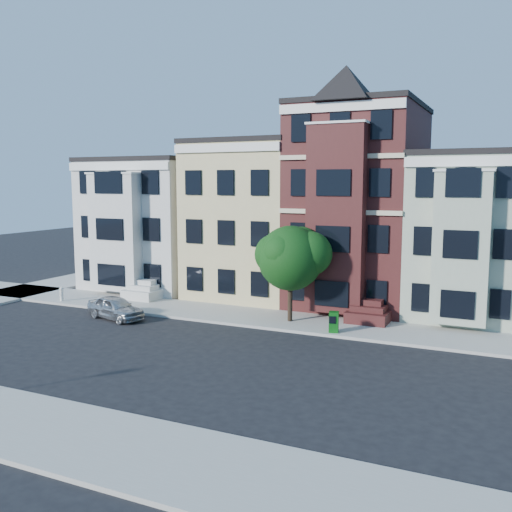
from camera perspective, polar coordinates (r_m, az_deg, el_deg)
The scene contains 11 objects.
ground at distance 23.60m, azimuth 0.79°, elevation -11.46°, with size 120.00×120.00×0.00m, color black.
far_sidewalk at distance 30.75m, azimuth 6.96°, elevation -6.87°, with size 60.00×4.00×0.15m, color #9E9B93.
near_sidewalk at distance 17.14m, azimuth -10.87°, elevation -18.90°, with size 60.00×4.00×0.15m, color #9E9B93.
house_white at distance 42.53m, azimuth -9.69°, elevation 3.08°, with size 8.00×9.00×9.00m, color silver.
house_yellow at distance 38.52m, azimuth 0.15°, elevation 3.49°, with size 7.00×9.00×10.00m, color #D0BE83.
house_brown at distance 36.09m, azimuth 10.32°, elevation 4.70°, with size 7.00×9.00×12.00m, color #3E1615.
house_green at distance 35.11m, azimuth 20.58°, elevation 1.82°, with size 6.00×9.00×9.00m, color #9DA992.
street_tree at distance 30.54m, azimuth 3.45°, elevation -0.66°, with size 5.50×5.50×6.40m, color #154914, non-canonical shape.
parked_car at distance 32.98m, azimuth -13.88°, elevation -5.04°, with size 1.52×3.78×1.29m, color #AFB2B7.
newspaper_box at distance 28.96m, azimuth 7.79°, elevation -6.56°, with size 0.47×0.42×1.05m, color #0C5613.
fire_hydrant at distance 38.20m, azimuth -18.86°, elevation -3.75°, with size 0.25×0.25×0.70m, color silver.
Camera 1 is at (9.14, -20.37, 7.63)m, focal length 40.00 mm.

